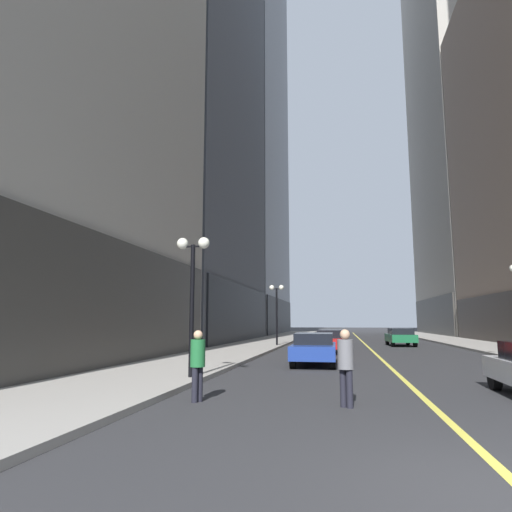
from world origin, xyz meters
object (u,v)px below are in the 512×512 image
pedestrian_in_green_parka (198,360)px  street_lamp_left_far (277,301)px  car_blue (314,348)px  street_lamp_left_near (193,275)px  pedestrian_in_grey_suit (346,362)px  car_green (400,336)px  car_red (332,340)px

pedestrian_in_green_parka → street_lamp_left_far: size_ratio=0.36×
car_blue → street_lamp_left_near: bearing=-119.0°
pedestrian_in_grey_suit → car_green: bearing=80.4°
car_green → street_lamp_left_near: (-8.87, -22.08, 2.54)m
street_lamp_left_far → car_blue: bearing=-75.2°
pedestrian_in_green_parka → pedestrian_in_grey_suit: (3.34, -0.06, 0.02)m
street_lamp_left_near → car_green: bearing=68.1°
pedestrian_in_green_parka → street_lamp_left_far: street_lamp_left_far is taller
car_green → street_lamp_left_far: size_ratio=0.92×
pedestrian_in_green_parka → street_lamp_left_far: 22.26m
car_blue → car_red: bearing=85.4°
car_green → car_blue: bearing=-109.0°
car_red → pedestrian_in_grey_suit: pedestrian_in_grey_suit is taller
car_blue → street_lamp_left_far: street_lamp_left_far is taller
pedestrian_in_grey_suit → street_lamp_left_near: bearing=144.6°
car_red → street_lamp_left_far: (-3.98, 5.24, 2.54)m
car_blue → car_green: size_ratio=1.08×
car_red → car_green: same height
car_blue → car_green: same height
car_red → car_green: size_ratio=1.04×
pedestrian_in_grey_suit → street_lamp_left_near: street_lamp_left_near is taller
car_green → pedestrian_in_green_parka: 26.41m
car_blue → pedestrian_in_grey_suit: pedestrian_in_grey_suit is taller
car_blue → car_green: (5.49, 15.99, -0.00)m
car_blue → car_green: bearing=71.0°
car_green → pedestrian_in_green_parka: pedestrian_in_green_parka is taller
car_blue → street_lamp_left_far: 13.49m
car_blue → street_lamp_left_near: size_ratio=0.99×
car_blue → pedestrian_in_green_parka: bearing=-102.9°
pedestrian_in_green_parka → car_green: bearing=73.2°
pedestrian_in_grey_suit → street_lamp_left_far: size_ratio=0.37×
pedestrian_in_grey_suit → street_lamp_left_near: size_ratio=0.37×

